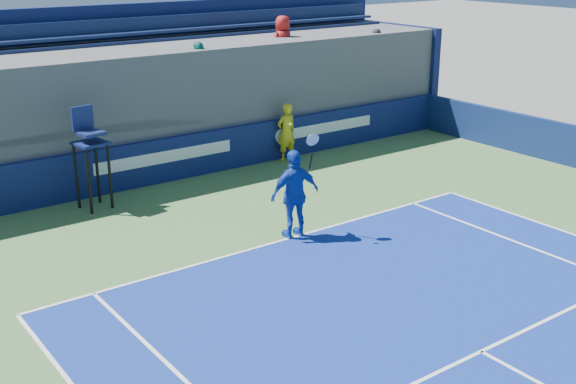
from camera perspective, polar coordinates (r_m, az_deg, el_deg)
ball_person at (r=21.13m, az=-0.13°, el=4.75°), size 0.63×0.41×1.71m
back_hoarding at (r=19.53m, az=-9.77°, el=2.48°), size 20.40×0.21×1.20m
umpire_chair at (r=17.66m, az=-15.38°, el=3.44°), size 0.80×0.80×2.48m
tennis_player at (r=15.43m, az=0.55°, el=-0.15°), size 1.19×0.61×2.57m
stadium_seating at (r=21.04m, az=-12.51°, el=6.95°), size 21.00×4.05×4.40m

